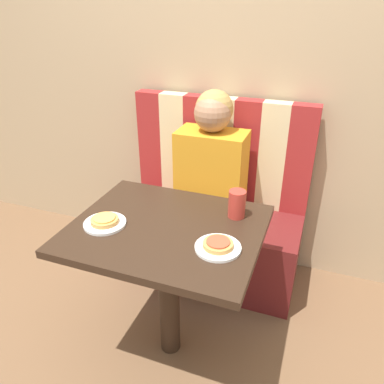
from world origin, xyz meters
TOP-DOWN VIEW (x-y plane):
  - ground_plane at (0.00, 0.00)m, footprint 12.00×12.00m
  - wall_back at (0.00, 0.95)m, footprint 7.00×0.05m
  - booth_seat at (0.00, 0.64)m, footprint 1.10×0.50m
  - booth_backrest at (-0.00, 0.85)m, footprint 1.10×0.09m
  - dining_table at (0.00, 0.00)m, footprint 0.82×0.68m
  - person at (0.00, 0.65)m, footprint 0.39×0.24m
  - plate_left at (-0.26, -0.08)m, footprint 0.18×0.18m
  - plate_right at (0.26, -0.08)m, footprint 0.18×0.18m
  - pizza_left at (-0.26, -0.08)m, footprint 0.12×0.12m
  - pizza_right at (0.26, -0.08)m, footprint 0.12×0.12m
  - drinking_cup at (0.26, 0.19)m, footprint 0.08×0.08m

SIDE VIEW (x-z plane):
  - ground_plane at x=0.00m, z-range 0.00..0.00m
  - booth_seat at x=0.00m, z-range 0.00..0.46m
  - dining_table at x=0.00m, z-range 0.26..1.00m
  - plate_left at x=-0.26m, z-range 0.75..0.76m
  - plate_right at x=0.26m, z-range 0.75..0.76m
  - pizza_left at x=-0.26m, z-range 0.76..0.78m
  - pizza_right at x=0.26m, z-range 0.76..0.78m
  - booth_backrest at x=0.00m, z-range 0.46..1.12m
  - drinking_cup at x=0.26m, z-range 0.75..0.87m
  - person at x=0.00m, z-range 0.45..1.19m
  - wall_back at x=0.00m, z-range 0.00..2.60m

